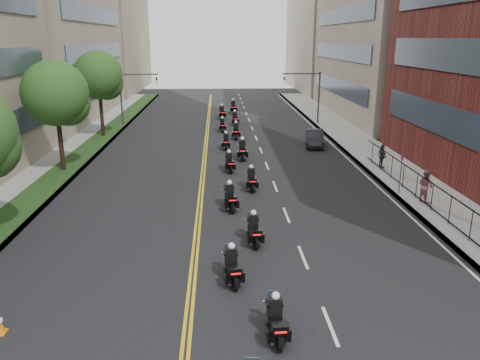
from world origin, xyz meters
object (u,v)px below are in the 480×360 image
at_px(motorcycle_4, 230,198).
at_px(motorcycle_5, 251,180).
at_px(motorcycle_13, 233,108).
at_px(motorcycle_2, 232,267).
at_px(motorcycle_8, 226,142).
at_px(motorcycle_9, 236,132).
at_px(motorcycle_6, 229,163).
at_px(motorcycle_1, 276,321).
at_px(motorcycle_10, 222,126).
at_px(pedestrian_c, 382,156).
at_px(pedestrian_b, 425,186).
at_px(motorcycle_11, 235,119).
at_px(parked_sedan, 315,138).
at_px(motorcycle_7, 242,150).
at_px(motorcycle_12, 222,113).
at_px(motorcycle_3, 254,230).

distance_m(motorcycle_4, motorcycle_5, 3.66).
bearing_deg(motorcycle_13, motorcycle_2, -94.87).
bearing_deg(motorcycle_8, motorcycle_9, 78.71).
distance_m(motorcycle_2, motorcycle_6, 15.59).
height_order(motorcycle_2, motorcycle_13, motorcycle_13).
bearing_deg(motorcycle_1, motorcycle_5, 86.04).
bearing_deg(motorcycle_10, pedestrian_c, -55.21).
bearing_deg(pedestrian_b, motorcycle_2, 107.45).
bearing_deg(motorcycle_11, motorcycle_4, -97.07).
xyz_separation_m(motorcycle_1, pedestrian_c, (9.86, 19.01, 0.40)).
bearing_deg(parked_sedan, motorcycle_8, -164.49).
xyz_separation_m(parked_sedan, pedestrian_c, (3.20, -7.92, 0.32)).
bearing_deg(motorcycle_10, motorcycle_1, -89.92).
xyz_separation_m(motorcycle_4, motorcycle_7, (1.25, 10.97, 0.06)).
xyz_separation_m(motorcycle_11, motorcycle_13, (0.10, 8.03, 0.09)).
height_order(motorcycle_6, motorcycle_10, motorcycle_6).
relative_size(motorcycle_10, motorcycle_12, 0.87).
bearing_deg(motorcycle_10, motorcycle_11, 66.50).
bearing_deg(motorcycle_8, motorcycle_7, -69.19).
xyz_separation_m(motorcycle_4, pedestrian_b, (10.96, 0.28, 0.45)).
bearing_deg(motorcycle_2, motorcycle_4, 81.33).
distance_m(motorcycle_4, motorcycle_8, 14.52).
bearing_deg(motorcycle_10, motorcycle_4, -91.65).
xyz_separation_m(motorcycle_6, parked_sedan, (7.61, 7.75, 0.09)).
distance_m(motorcycle_3, pedestrian_b, 11.10).
relative_size(motorcycle_6, motorcycle_8, 1.00).
distance_m(motorcycle_4, motorcycle_9, 18.76).
bearing_deg(parked_sedan, motorcycle_13, 118.49).
distance_m(motorcycle_6, motorcycle_9, 11.16).
bearing_deg(motorcycle_3, motorcycle_2, -112.26).
height_order(motorcycle_4, motorcycle_9, motorcycle_9).
relative_size(motorcycle_12, pedestrian_b, 1.26).
distance_m(motorcycle_6, motorcycle_13, 26.27).
bearing_deg(motorcycle_4, motorcycle_3, -85.74).
distance_m(motorcycle_4, motorcycle_11, 25.85).
bearing_deg(motorcycle_4, motorcycle_6, 81.08).
height_order(motorcycle_1, pedestrian_b, pedestrian_b).
height_order(motorcycle_1, motorcycle_12, motorcycle_12).
relative_size(motorcycle_8, motorcycle_12, 0.88).
bearing_deg(motorcycle_9, motorcycle_1, -88.92).
bearing_deg(motorcycle_8, motorcycle_1, -85.43).
xyz_separation_m(motorcycle_4, motorcycle_13, (1.33, 33.85, 0.10)).
bearing_deg(motorcycle_9, motorcycle_5, -87.72).
xyz_separation_m(motorcycle_3, parked_sedan, (6.80, 19.87, 0.07)).
xyz_separation_m(motorcycle_9, motorcycle_10, (-1.23, 3.56, -0.06)).
height_order(motorcycle_2, motorcycle_12, motorcycle_12).
height_order(motorcycle_5, motorcycle_10, motorcycle_5).
xyz_separation_m(motorcycle_5, motorcycle_9, (-0.34, 15.34, 0.04)).
distance_m(motorcycle_6, motorcycle_12, 22.37).
relative_size(motorcycle_2, pedestrian_b, 1.13).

